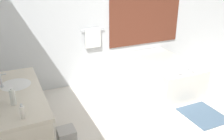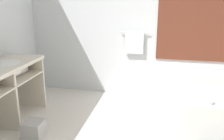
{
  "view_description": "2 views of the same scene",
  "coord_description": "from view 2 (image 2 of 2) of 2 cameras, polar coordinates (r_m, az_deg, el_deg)",
  "views": [
    {
      "loc": [
        -1.96,
        -2.41,
        2.33
      ],
      "look_at": [
        -0.4,
        1.01,
        0.74
      ],
      "focal_mm": 40.0,
      "sensor_mm": 36.0,
      "label": 1
    },
    {
      "loc": [
        0.2,
        -2.11,
        1.76
      ],
      "look_at": [
        -0.48,
        1.14,
        0.76
      ],
      "focal_mm": 40.0,
      "sensor_mm": 36.0,
      "label": 2
    }
  ],
  "objects": [
    {
      "name": "wall_back_with_blinds",
      "position": [
        4.36,
        9.78,
        11.04
      ],
      "size": [
        7.4,
        0.13,
        2.7
      ],
      "color": "silver",
      "rests_on": "ground_plane"
    },
    {
      "name": "bathtub",
      "position": [
        3.87,
        21.89,
        -6.64
      ],
      "size": [
        0.93,
        1.57,
        0.67
      ],
      "color": "silver",
      "rests_on": "ground_plane"
    },
    {
      "name": "waste_bin",
      "position": [
        3.42,
        -17.38,
        -12.86
      ],
      "size": [
        0.24,
        0.24,
        0.23
      ],
      "color": "#B2B2B2",
      "rests_on": "ground_plane"
    }
  ]
}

